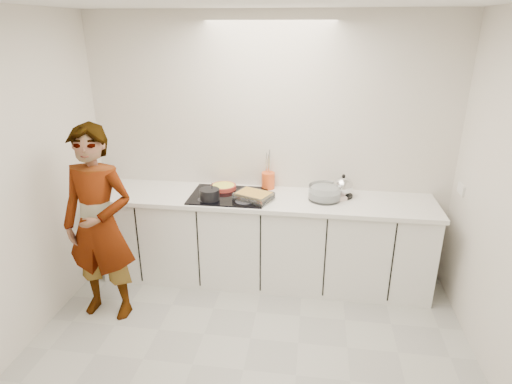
# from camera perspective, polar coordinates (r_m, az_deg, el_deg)

# --- Properties ---
(floor) EXTENTS (3.60, 3.20, 0.00)m
(floor) POSITION_cam_1_polar(r_m,az_deg,el_deg) (3.53, -1.70, -22.61)
(floor) COLOR #B1B1A8
(floor) RESTS_ON ground
(wall_back) EXTENTS (3.60, 0.00, 2.60)m
(wall_back) POSITION_cam_1_polar(r_m,az_deg,el_deg) (4.29, 1.69, 5.72)
(wall_back) COLOR silver
(wall_back) RESTS_ON ground
(base_cabinets) EXTENTS (3.20, 0.58, 0.87)m
(base_cabinets) POSITION_cam_1_polar(r_m,az_deg,el_deg) (4.31, 1.09, -6.58)
(base_cabinets) COLOR white
(base_cabinets) RESTS_ON floor
(countertop) EXTENTS (3.24, 0.64, 0.04)m
(countertop) POSITION_cam_1_polar(r_m,az_deg,el_deg) (4.12, 1.13, -0.97)
(countertop) COLOR white
(countertop) RESTS_ON base_cabinets
(hob) EXTENTS (0.72, 0.54, 0.01)m
(hob) POSITION_cam_1_polar(r_m,az_deg,el_deg) (4.14, -3.71, -0.47)
(hob) COLOR black
(hob) RESTS_ON countertop
(tart_dish) EXTENTS (0.30, 0.30, 0.04)m
(tart_dish) POSITION_cam_1_polar(r_m,az_deg,el_deg) (4.29, -4.36, 0.71)
(tart_dish) COLOR #B8392D
(tart_dish) RESTS_ON hob
(saucepan) EXTENTS (0.20, 0.20, 0.18)m
(saucepan) POSITION_cam_1_polar(r_m,az_deg,el_deg) (4.03, -6.21, -0.31)
(saucepan) COLOR black
(saucepan) RESTS_ON hob
(baking_dish) EXTENTS (0.40, 0.35, 0.06)m
(baking_dish) POSITION_cam_1_polar(r_m,az_deg,el_deg) (4.02, -0.31, -0.46)
(baking_dish) COLOR silver
(baking_dish) RESTS_ON hob
(mixing_bowl) EXTENTS (0.40, 0.40, 0.14)m
(mixing_bowl) POSITION_cam_1_polar(r_m,az_deg,el_deg) (4.08, 9.13, -0.16)
(mixing_bowl) COLOR silver
(mixing_bowl) RESTS_ON countertop
(tea_towel) EXTENTS (0.26, 0.23, 0.03)m
(tea_towel) POSITION_cam_1_polar(r_m,az_deg,el_deg) (4.13, 10.29, -0.71)
(tea_towel) COLOR white
(tea_towel) RESTS_ON countertop
(kettle) EXTENTS (0.23, 0.23, 0.23)m
(kettle) POSITION_cam_1_polar(r_m,az_deg,el_deg) (4.18, 11.50, 0.62)
(kettle) COLOR black
(kettle) RESTS_ON countertop
(utensil_crock) EXTENTS (0.15, 0.15, 0.17)m
(utensil_crock) POSITION_cam_1_polar(r_m,az_deg,el_deg) (4.32, 1.63, 1.55)
(utensil_crock) COLOR #F35921
(utensil_crock) RESTS_ON countertop
(cook) EXTENTS (0.65, 0.45, 1.74)m
(cook) POSITION_cam_1_polar(r_m,az_deg,el_deg) (3.88, -20.18, -4.16)
(cook) COLOR white
(cook) RESTS_ON floor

